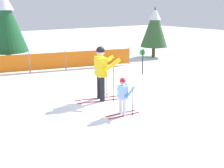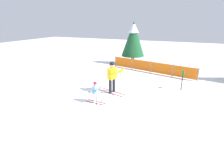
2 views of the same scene
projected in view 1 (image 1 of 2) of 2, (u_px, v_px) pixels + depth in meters
ground_plane at (110, 100)px, 9.67m from camera, size 60.00×60.00×0.00m
skier_adult at (101, 68)px, 9.46m from camera, size 1.79×0.95×1.86m
skier_child at (123, 94)px, 8.22m from camera, size 1.08×0.54×1.14m
safety_fence at (66, 60)px, 14.32m from camera, size 6.97×1.83×0.98m
conifer_far at (5, 20)px, 14.29m from camera, size 2.15×2.15×3.99m
conifer_near at (154, 26)px, 17.52m from camera, size 1.70×1.70×3.15m
trail_marker at (143, 59)px, 13.22m from camera, size 0.17×0.24×1.21m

